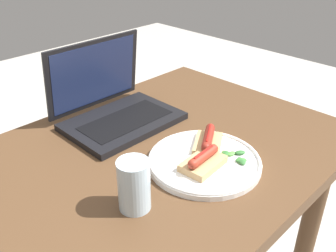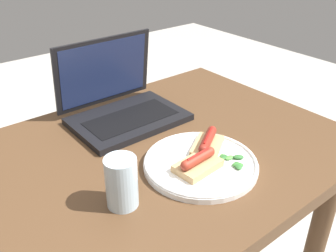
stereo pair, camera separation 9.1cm
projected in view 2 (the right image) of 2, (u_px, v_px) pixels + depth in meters
name	position (u px, v px, depth m)	size (l,w,h in m)	color
desk	(117.00, 201.00, 0.91)	(1.21, 0.71, 0.71)	#4C331E
laptop	(121.00, 105.00, 1.06)	(0.30, 0.24, 0.22)	black
plate	(201.00, 163.00, 0.86)	(0.26, 0.26, 0.02)	white
sausage_toast_left	(208.00, 143.00, 0.90)	(0.12, 0.11, 0.04)	tan
sausage_toast_middle	(198.00, 163.00, 0.83)	(0.11, 0.08, 0.04)	tan
salad_pile	(234.00, 161.00, 0.85)	(0.06, 0.08, 0.01)	#2D662D
drinking_glass	(122.00, 182.00, 0.73)	(0.06, 0.06, 0.11)	silver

